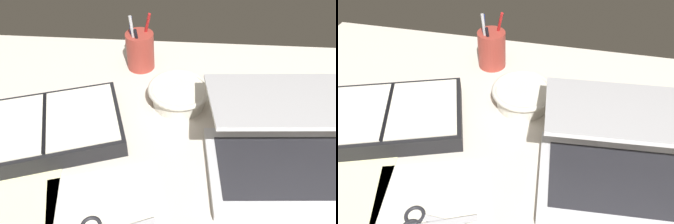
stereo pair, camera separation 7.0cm
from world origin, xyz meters
TOP-DOWN VIEW (x-y plane):
  - desk_top at (0.00, 0.00)cm, footprint 140.00×100.00cm
  - laptop at (22.19, 3.59)cm, footprint 34.73×32.79cm
  - bowl at (-0.87, 20.55)cm, footprint 15.45×15.45cm
  - pen_cup at (-12.48, 35.62)cm, footprint 7.72×7.72cm
  - planner at (-29.86, 7.07)cm, footprint 38.10×30.65cm
  - paper_sheet_beside_planner at (-31.75, -9.10)cm, footprint 22.25×28.37cm

SIDE VIEW (x-z plane):
  - desk_top at x=0.00cm, z-range 0.00..2.00cm
  - paper_sheet_beside_planner at x=-31.75cm, z-range 2.00..2.16cm
  - planner at x=-29.86cm, z-range 1.91..6.70cm
  - bowl at x=-0.87cm, z-range 2.31..7.34cm
  - laptop at x=22.19cm, z-range -0.54..14.61cm
  - pen_cup at x=-12.48cm, z-range -0.75..15.62cm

